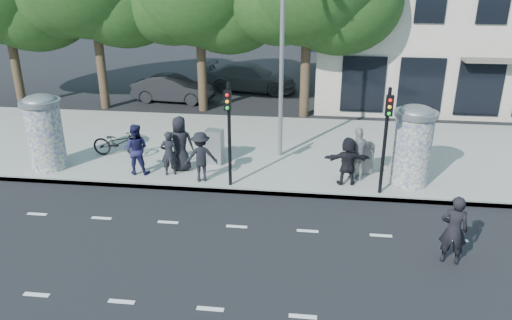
# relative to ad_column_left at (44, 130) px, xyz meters

# --- Properties ---
(ground) EXTENTS (120.00, 120.00, 0.00)m
(ground) POSITION_rel_ad_column_left_xyz_m (7.20, -4.50, -1.54)
(ground) COLOR black
(ground) RESTS_ON ground
(sidewalk) EXTENTS (40.00, 8.00, 0.15)m
(sidewalk) POSITION_rel_ad_column_left_xyz_m (7.20, 3.00, -1.46)
(sidewalk) COLOR gray
(sidewalk) RESTS_ON ground
(curb) EXTENTS (40.00, 0.10, 0.16)m
(curb) POSITION_rel_ad_column_left_xyz_m (7.20, -0.95, -1.46)
(curb) COLOR slate
(curb) RESTS_ON ground
(lane_dash_near) EXTENTS (32.00, 0.12, 0.01)m
(lane_dash_near) POSITION_rel_ad_column_left_xyz_m (7.20, -6.70, -1.53)
(lane_dash_near) COLOR silver
(lane_dash_near) RESTS_ON ground
(lane_dash_far) EXTENTS (32.00, 0.12, 0.01)m
(lane_dash_far) POSITION_rel_ad_column_left_xyz_m (7.20, -3.10, -1.53)
(lane_dash_far) COLOR silver
(lane_dash_far) RESTS_ON ground
(ad_column_left) EXTENTS (1.36, 1.36, 2.65)m
(ad_column_left) POSITION_rel_ad_column_left_xyz_m (0.00, 0.00, 0.00)
(ad_column_left) COLOR beige
(ad_column_left) RESTS_ON sidewalk
(ad_column_right) EXTENTS (1.36, 1.36, 2.65)m
(ad_column_right) POSITION_rel_ad_column_left_xyz_m (12.40, 0.20, 0.00)
(ad_column_right) COLOR beige
(ad_column_right) RESTS_ON sidewalk
(traffic_pole_near) EXTENTS (0.22, 0.31, 3.40)m
(traffic_pole_near) POSITION_rel_ad_column_left_xyz_m (6.60, -0.71, 0.69)
(traffic_pole_near) COLOR black
(traffic_pole_near) RESTS_ON sidewalk
(traffic_pole_far) EXTENTS (0.22, 0.31, 3.40)m
(traffic_pole_far) POSITION_rel_ad_column_left_xyz_m (11.40, -0.71, 0.69)
(traffic_pole_far) COLOR black
(traffic_pole_far) RESTS_ON sidewalk
(street_lamp) EXTENTS (0.25, 0.93, 8.00)m
(street_lamp) POSITION_rel_ad_column_left_xyz_m (8.00, 2.13, 3.26)
(street_lamp) COLOR slate
(street_lamp) RESTS_ON sidewalk
(ped_a) EXTENTS (0.99, 0.69, 1.94)m
(ped_a) POSITION_rel_ad_column_left_xyz_m (4.68, 0.36, -0.42)
(ped_a) COLOR black
(ped_a) RESTS_ON sidewalk
(ped_b) EXTENTS (0.66, 0.53, 1.55)m
(ped_b) POSITION_rel_ad_column_left_xyz_m (4.41, -0.08, -0.61)
(ped_b) COLOR black
(ped_b) RESTS_ON sidewalk
(ped_c) EXTENTS (0.89, 0.71, 1.77)m
(ped_c) POSITION_rel_ad_column_left_xyz_m (3.26, -0.10, -0.50)
(ped_c) COLOR #1B1A42
(ped_c) RESTS_ON sidewalk
(ped_d) EXTENTS (1.23, 0.93, 1.69)m
(ped_d) POSITION_rel_ad_column_left_xyz_m (5.59, -0.42, -0.54)
(ped_d) COLOR black
(ped_d) RESTS_ON sidewalk
(ped_e) EXTENTS (1.24, 1.01, 1.85)m
(ped_e) POSITION_rel_ad_column_left_xyz_m (10.71, 0.21, -0.46)
(ped_e) COLOR gray
(ped_e) RESTS_ON sidewalk
(ped_f) EXTENTS (1.55, 0.71, 1.61)m
(ped_f) POSITION_rel_ad_column_left_xyz_m (10.37, -0.11, -0.58)
(ped_f) COLOR black
(ped_f) RESTS_ON sidewalk
(man_road) EXTENTS (0.73, 0.54, 1.81)m
(man_road) POSITION_rel_ad_column_left_xyz_m (12.74, -4.17, -0.63)
(man_road) COLOR black
(man_road) RESTS_ON ground
(bicycle) EXTENTS (0.78, 2.02, 1.04)m
(bicycle) POSITION_rel_ad_column_left_xyz_m (2.02, 1.37, -0.87)
(bicycle) COLOR black
(bicycle) RESTS_ON sidewalk
(cabinet_left) EXTENTS (0.66, 0.52, 1.25)m
(cabinet_left) POSITION_rel_ad_column_left_xyz_m (5.73, 1.14, -0.76)
(cabinet_left) COLOR gray
(cabinet_left) RESTS_ON sidewalk
(cabinet_right) EXTENTS (0.60, 0.50, 1.08)m
(cabinet_right) POSITION_rel_ad_column_left_xyz_m (11.01, 0.88, -0.85)
(cabinet_right) COLOR #5D5F61
(cabinet_right) RESTS_ON sidewalk
(car_mid) EXTENTS (1.79, 4.31, 1.39)m
(car_mid) POSITION_rel_ad_column_left_xyz_m (1.80, 9.60, -0.84)
(car_mid) COLOR black
(car_mid) RESTS_ON ground
(car_right) EXTENTS (2.80, 5.41, 1.50)m
(car_right) POSITION_rel_ad_column_left_xyz_m (5.51, 12.49, -0.79)
(car_right) COLOR #505357
(car_right) RESTS_ON ground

